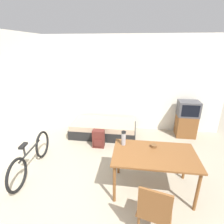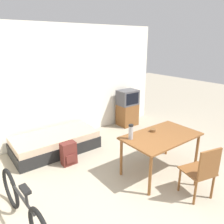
{
  "view_description": "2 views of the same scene",
  "coord_description": "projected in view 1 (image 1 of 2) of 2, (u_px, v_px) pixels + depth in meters",
  "views": [
    {
      "loc": [
        0.32,
        -1.66,
        2.39
      ],
      "look_at": [
        -0.13,
        1.72,
        1.1
      ],
      "focal_mm": 28.0,
      "sensor_mm": 36.0,
      "label": 1
    },
    {
      "loc": [
        -2.13,
        -1.43,
        2.33
      ],
      "look_at": [
        0.2,
        1.63,
        1.06
      ],
      "focal_mm": 35.0,
      "sensor_mm": 36.0,
      "label": 2
    }
  ],
  "objects": [
    {
      "name": "thermos_flask",
      "position": [
        124.0,
        137.0,
        3.08
      ],
      "size": [
        0.08,
        0.08,
        0.26
      ],
      "color": "#99999E",
      "rests_on": "dining_table"
    },
    {
      "name": "bicycle",
      "position": [
        31.0,
        157.0,
        3.48
      ],
      "size": [
        0.16,
        1.62,
        0.71
      ],
      "color": "black",
      "rests_on": "ground_plane"
    },
    {
      "name": "wall_back",
      "position": [
        124.0,
        84.0,
        5.04
      ],
      "size": [
        5.56,
        0.06,
        2.7
      ],
      "color": "silver",
      "rests_on": "ground_plane"
    },
    {
      "name": "wooden_chair",
      "position": [
        154.0,
        210.0,
        2.16
      ],
      "size": [
        0.51,
        0.51,
        0.88
      ],
      "color": "brown",
      "rests_on": "ground_plane"
    },
    {
      "name": "mate_bowl",
      "position": [
        154.0,
        146.0,
        3.05
      ],
      "size": [
        0.1,
        0.1,
        0.05
      ],
      "color": "brown",
      "rests_on": "dining_table"
    },
    {
      "name": "dining_table",
      "position": [
        154.0,
        158.0,
        2.89
      ],
      "size": [
        1.37,
        0.82,
        0.73
      ],
      "color": "brown",
      "rests_on": "ground_plane"
    },
    {
      "name": "daybed",
      "position": [
        104.0,
        128.0,
        4.98
      ],
      "size": [
        1.8,
        0.92,
        0.4
      ],
      "color": "black",
      "rests_on": "ground_plane"
    },
    {
      "name": "wall_left",
      "position": [
        11.0,
        97.0,
        3.76
      ],
      "size": [
        0.06,
        4.3,
        2.7
      ],
      "color": "silver",
      "rests_on": "ground_plane"
    },
    {
      "name": "tv",
      "position": [
        187.0,
        119.0,
        4.81
      ],
      "size": [
        0.55,
        0.44,
        1.02
      ],
      "color": "brown",
      "rests_on": "ground_plane"
    },
    {
      "name": "backpack",
      "position": [
        99.0,
        139.0,
        4.35
      ],
      "size": [
        0.29,
        0.21,
        0.46
      ],
      "color": "#56231E",
      "rests_on": "ground_plane"
    }
  ]
}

